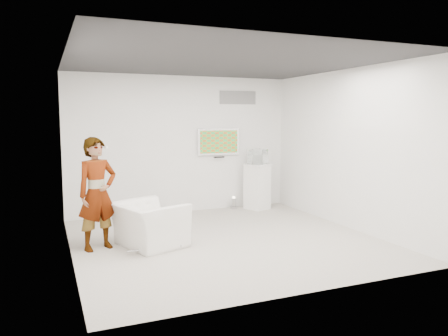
{
  "coord_description": "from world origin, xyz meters",
  "views": [
    {
      "loc": [
        -2.82,
        -6.75,
        2.08
      ],
      "look_at": [
        0.22,
        0.6,
        1.17
      ],
      "focal_mm": 35.0,
      "sensor_mm": 36.0,
      "label": 1
    }
  ],
  "objects_px": {
    "person": "(97,194)",
    "armchair": "(149,224)",
    "floor_uplight": "(234,203)",
    "pedestal": "(257,187)",
    "tv": "(218,142)"
  },
  "relations": [
    {
      "from": "armchair",
      "to": "floor_uplight",
      "type": "bearing_deg",
      "value": -68.2
    },
    {
      "from": "pedestal",
      "to": "armchair",
      "type": "bearing_deg",
      "value": -146.61
    },
    {
      "from": "tv",
      "to": "armchair",
      "type": "xyz_separation_m",
      "value": [
        -2.14,
        -2.29,
        -1.19
      ]
    },
    {
      "from": "pedestal",
      "to": "tv",
      "type": "bearing_deg",
      "value": 158.1
    },
    {
      "from": "floor_uplight",
      "to": "armchair",
      "type": "bearing_deg",
      "value": -138.63
    },
    {
      "from": "tv",
      "to": "pedestal",
      "type": "relative_size",
      "value": 0.96
    },
    {
      "from": "person",
      "to": "armchair",
      "type": "distance_m",
      "value": 0.96
    },
    {
      "from": "person",
      "to": "armchair",
      "type": "bearing_deg",
      "value": -31.02
    },
    {
      "from": "armchair",
      "to": "pedestal",
      "type": "bearing_deg",
      "value": -76.19
    },
    {
      "from": "person",
      "to": "floor_uplight",
      "type": "height_order",
      "value": "person"
    },
    {
      "from": "tv",
      "to": "pedestal",
      "type": "bearing_deg",
      "value": -21.9
    },
    {
      "from": "pedestal",
      "to": "floor_uplight",
      "type": "xyz_separation_m",
      "value": [
        -0.49,
        0.23,
        -0.38
      ]
    },
    {
      "from": "armchair",
      "to": "person",
      "type": "bearing_deg",
      "value": 60.48
    },
    {
      "from": "armchair",
      "to": "floor_uplight",
      "type": "relative_size",
      "value": 4.03
    },
    {
      "from": "pedestal",
      "to": "person",
      "type": "bearing_deg",
      "value": -154.1
    }
  ]
}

